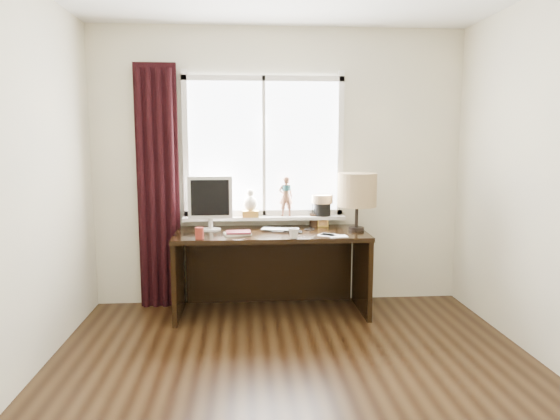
{
  "coord_description": "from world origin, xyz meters",
  "views": [
    {
      "loc": [
        -0.34,
        -2.74,
        1.56
      ],
      "look_at": [
        -0.05,
        1.25,
        1.0
      ],
      "focal_mm": 32.0,
      "sensor_mm": 36.0,
      "label": 1
    }
  ],
  "objects": [
    {
      "name": "icon_frame",
      "position": [
        0.4,
        1.86,
        0.81
      ],
      "size": [
        0.1,
        0.03,
        0.13
      ],
      "color": "gold",
      "rests_on": "desk"
    },
    {
      "name": "table_lamp",
      "position": [
        0.67,
        1.65,
        1.11
      ],
      "size": [
        0.35,
        0.35,
        0.52
      ],
      "color": "black",
      "rests_on": "desk"
    },
    {
      "name": "window",
      "position": [
        -0.14,
        1.95,
        1.3
      ],
      "size": [
        1.52,
        0.2,
        1.4
      ],
      "color": "white",
      "rests_on": "ground"
    },
    {
      "name": "mug",
      "position": [
        0.07,
        1.33,
        0.8
      ],
      "size": [
        0.11,
        0.11,
        0.09
      ],
      "primitive_type": "imported",
      "rotation": [
        0.0,
        0.0,
        0.29
      ],
      "color": "white",
      "rests_on": "desk"
    },
    {
      "name": "desk",
      "position": [
        -0.1,
        1.73,
        0.51
      ],
      "size": [
        1.7,
        0.7,
        0.75
      ],
      "color": "black",
      "rests_on": "floor"
    },
    {
      "name": "desk_cables",
      "position": [
        0.15,
        1.62,
        0.75
      ],
      "size": [
        0.28,
        0.26,
        0.01
      ],
      "color": "black",
      "rests_on": "desk"
    },
    {
      "name": "monitor",
      "position": [
        -0.64,
        1.75,
        1.03
      ],
      "size": [
        0.4,
        0.18,
        0.49
      ],
      "color": "beige",
      "rests_on": "desk"
    },
    {
      "name": "floor",
      "position": [
        0.0,
        0.0,
        0.0
      ],
      "size": [
        3.5,
        4.0,
        0.0
      ],
      "primitive_type": "cube",
      "color": "#342211",
      "rests_on": "ground"
    },
    {
      "name": "curtain",
      "position": [
        -1.13,
        1.91,
        1.12
      ],
      "size": [
        0.38,
        0.09,
        2.25
      ],
      "color": "black",
      "rests_on": "floor"
    },
    {
      "name": "red_cup",
      "position": [
        -0.71,
        1.36,
        0.8
      ],
      "size": [
        0.07,
        0.07,
        0.09
      ],
      "primitive_type": "cylinder",
      "color": "maroon",
      "rests_on": "desk"
    },
    {
      "name": "wall_back",
      "position": [
        0.0,
        2.0,
        1.3
      ],
      "size": [
        3.5,
        0.0,
        2.6
      ],
      "primitive_type": "cube",
      "rotation": [
        1.57,
        0.0,
        0.0
      ],
      "color": "beige",
      "rests_on": "ground"
    },
    {
      "name": "brush_holder",
      "position": [
        0.32,
        1.9,
        0.81
      ],
      "size": [
        0.09,
        0.09,
        0.25
      ],
      "color": "black",
      "rests_on": "desk"
    },
    {
      "name": "wall_front",
      "position": [
        0.0,
        -2.0,
        1.3
      ],
      "size": [
        3.5,
        0.0,
        2.6
      ],
      "primitive_type": "cube",
      "rotation": [
        1.57,
        0.0,
        0.0
      ],
      "color": "beige",
      "rests_on": "ground"
    },
    {
      "name": "loose_papers",
      "position": [
        0.4,
        1.43,
        0.75
      ],
      "size": [
        0.25,
        0.22,
        0.0
      ],
      "color": "white",
      "rests_on": "desk"
    },
    {
      "name": "notebook_stack",
      "position": [
        -0.4,
        1.51,
        0.77
      ],
      "size": [
        0.25,
        0.2,
        0.03
      ],
      "color": "beige",
      "rests_on": "desk"
    },
    {
      "name": "laptop",
      "position": [
        -0.02,
        1.66,
        0.76
      ],
      "size": [
        0.37,
        0.28,
        0.03
      ],
      "primitive_type": "imported",
      "rotation": [
        0.0,
        0.0,
        -0.24
      ],
      "color": "silver",
      "rests_on": "desk"
    }
  ]
}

